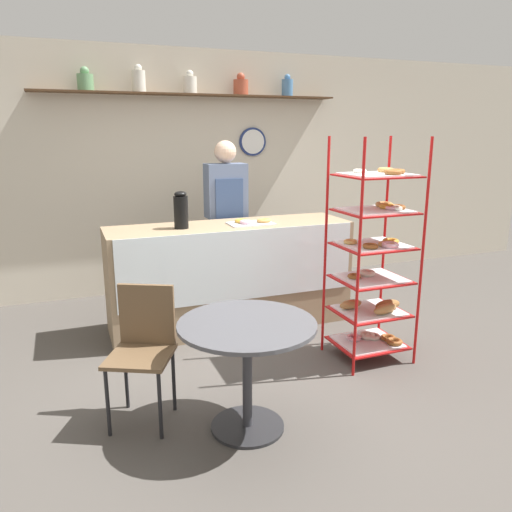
% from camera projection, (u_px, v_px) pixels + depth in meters
% --- Properties ---
extents(ground_plane, '(14.00, 14.00, 0.00)m').
position_uv_depth(ground_plane, '(272.00, 369.00, 3.91)').
color(ground_plane, '#4C4742').
extents(back_wall, '(10.00, 0.30, 2.70)m').
position_uv_depth(back_wall, '(192.00, 171.00, 5.74)').
color(back_wall, beige).
rests_on(back_wall, ground_plane).
extents(display_counter, '(2.25, 0.64, 0.98)m').
position_uv_depth(display_counter, '(231.00, 275.00, 4.70)').
color(display_counter, '#937A5B').
rests_on(display_counter, ground_plane).
extents(pastry_rack, '(0.59, 0.51, 1.78)m').
position_uv_depth(pastry_rack, '(374.00, 263.00, 3.94)').
color(pastry_rack, '#B71414').
rests_on(pastry_rack, ground_plane).
extents(person_worker, '(0.41, 0.23, 1.73)m').
position_uv_depth(person_worker, '(226.00, 218.00, 5.09)').
color(person_worker, '#282833').
rests_on(person_worker, ground_plane).
extents(cafe_table, '(0.84, 0.84, 0.70)m').
position_uv_depth(cafe_table, '(247.00, 348.00, 3.01)').
color(cafe_table, '#262628').
rests_on(cafe_table, ground_plane).
extents(cafe_chair, '(0.51, 0.51, 0.87)m').
position_uv_depth(cafe_chair, '(144.00, 340.00, 3.15)').
color(cafe_chair, black).
rests_on(cafe_chair, ground_plane).
extents(coffee_carafe, '(0.13, 0.13, 0.33)m').
position_uv_depth(coffee_carafe, '(181.00, 210.00, 4.36)').
color(coffee_carafe, black).
rests_on(coffee_carafe, display_counter).
extents(donut_tray_counter, '(0.41, 0.26, 0.05)m').
position_uv_depth(donut_tray_counter, '(252.00, 222.00, 4.60)').
color(donut_tray_counter, silver).
rests_on(donut_tray_counter, display_counter).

